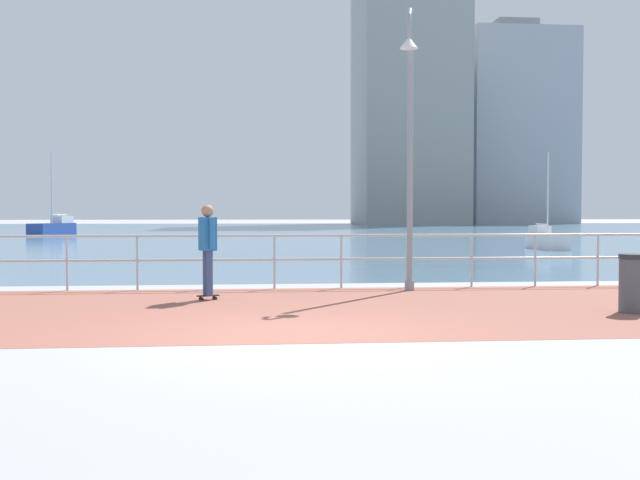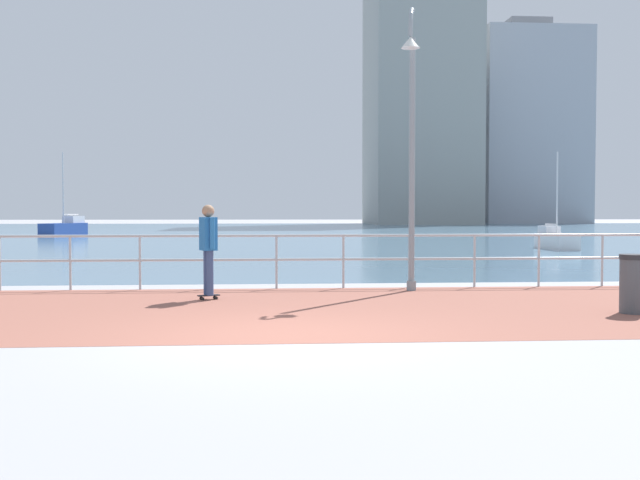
# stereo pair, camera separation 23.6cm
# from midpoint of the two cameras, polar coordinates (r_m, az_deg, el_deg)

# --- Properties ---
(ground) EXTENTS (220.00, 220.00, 0.00)m
(ground) POSITION_cam_midpoint_polar(r_m,az_deg,el_deg) (49.51, -4.89, 0.30)
(ground) COLOR #9E9EA3
(brick_paving) EXTENTS (28.00, 6.54, 0.01)m
(brick_paving) POSITION_cam_midpoint_polar(r_m,az_deg,el_deg) (12.27, -3.58, -5.29)
(brick_paving) COLOR #935647
(brick_paving) RESTS_ON ground
(harbor_water) EXTENTS (180.00, 88.00, 0.00)m
(harbor_water) POSITION_cam_midpoint_polar(r_m,az_deg,el_deg) (60.45, -4.97, 0.63)
(harbor_water) COLOR slate
(harbor_water) RESTS_ON ground
(waterfront_railing) EXTENTS (25.25, 0.06, 1.13)m
(waterfront_railing) POSITION_cam_midpoint_polar(r_m,az_deg,el_deg) (15.46, -3.95, -0.86)
(waterfront_railing) COLOR #B2BCC1
(waterfront_railing) RESTS_ON ground
(lamppost) EXTENTS (0.42, 0.80, 5.68)m
(lamppost) POSITION_cam_midpoint_polar(r_m,az_deg,el_deg) (15.07, 6.44, 8.03)
(lamppost) COLOR gray
(lamppost) RESTS_ON ground
(skateboarder) EXTENTS (0.41, 0.54, 1.73)m
(skateboarder) POSITION_cam_midpoint_polar(r_m,az_deg,el_deg) (13.58, -9.10, -0.22)
(skateboarder) COLOR black
(skateboarder) RESTS_ON ground
(trash_bin) EXTENTS (0.46, 0.46, 0.93)m
(trash_bin) POSITION_cam_midpoint_polar(r_m,az_deg,el_deg) (12.73, 22.42, -3.08)
(trash_bin) COLOR #474C51
(trash_bin) RESTS_ON ground
(sailboat_teal) EXTENTS (0.96, 2.98, 4.17)m
(sailboat_teal) POSITION_cam_midpoint_polar(r_m,az_deg,el_deg) (33.52, 16.78, 0.02)
(sailboat_teal) COLOR white
(sailboat_teal) RESTS_ON ground
(sailboat_yellow) EXTENTS (2.41, 4.17, 5.60)m
(sailboat_yellow) POSITION_cam_midpoint_polar(r_m,az_deg,el_deg) (52.93, -19.89, 0.88)
(sailboat_yellow) COLOR #284799
(sailboat_yellow) RESTS_ON ground
(tower_slate) EXTENTS (13.44, 14.88, 45.54)m
(tower_slate) POSITION_cam_midpoint_polar(r_m,az_deg,el_deg) (102.13, 6.72, 13.62)
(tower_slate) COLOR #939993
(tower_slate) RESTS_ON ground
(tower_brick) EXTENTS (14.80, 14.30, 29.07)m
(tower_brick) POSITION_cam_midpoint_polar(r_m,az_deg,el_deg) (112.71, 14.43, 8.25)
(tower_brick) COLOR #A3A8B2
(tower_brick) RESTS_ON ground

